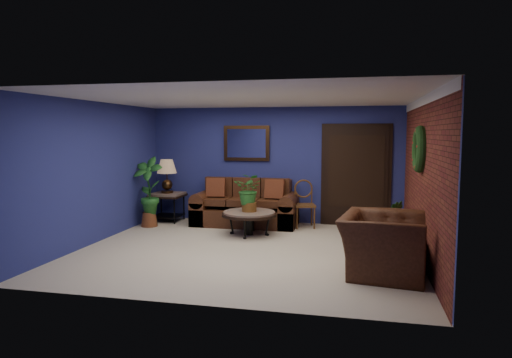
% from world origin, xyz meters
% --- Properties ---
extents(floor, '(5.50, 5.50, 0.00)m').
position_xyz_m(floor, '(0.00, 0.00, 0.00)').
color(floor, beige).
rests_on(floor, ground).
extents(wall_back, '(5.50, 0.04, 2.50)m').
position_xyz_m(wall_back, '(0.00, 2.50, 1.25)').
color(wall_back, navy).
rests_on(wall_back, ground).
extents(wall_left, '(0.04, 5.00, 2.50)m').
position_xyz_m(wall_left, '(-2.75, 0.00, 1.25)').
color(wall_left, navy).
rests_on(wall_left, ground).
extents(wall_right_brick, '(0.04, 5.00, 2.50)m').
position_xyz_m(wall_right_brick, '(2.75, 0.00, 1.25)').
color(wall_right_brick, maroon).
rests_on(wall_right_brick, ground).
extents(ceiling, '(5.50, 5.00, 0.02)m').
position_xyz_m(ceiling, '(0.00, 0.00, 2.50)').
color(ceiling, silver).
rests_on(ceiling, wall_back).
extents(crown_molding, '(0.03, 5.00, 0.14)m').
position_xyz_m(crown_molding, '(2.72, 0.00, 2.43)').
color(crown_molding, white).
rests_on(crown_molding, wall_right_brick).
extents(wall_mirror, '(1.02, 0.06, 0.77)m').
position_xyz_m(wall_mirror, '(-0.60, 2.46, 1.72)').
color(wall_mirror, '#3E2714').
rests_on(wall_mirror, wall_back).
extents(closet_door, '(1.44, 0.06, 2.18)m').
position_xyz_m(closet_door, '(1.75, 2.47, 1.05)').
color(closet_door, black).
rests_on(closet_door, wall_back).
extents(wreath, '(0.16, 0.72, 0.72)m').
position_xyz_m(wreath, '(2.69, 0.05, 1.70)').
color(wreath, black).
rests_on(wreath, wall_right_brick).
extents(sofa, '(2.18, 0.94, 0.98)m').
position_xyz_m(sofa, '(-0.52, 2.08, 0.32)').
color(sofa, '#492515').
rests_on(sofa, ground).
extents(coffee_table, '(1.05, 1.05, 0.45)m').
position_xyz_m(coffee_table, '(-0.22, 1.12, 0.39)').
color(coffee_table, '#59534E').
rests_on(coffee_table, ground).
extents(end_table, '(0.69, 0.69, 0.63)m').
position_xyz_m(end_table, '(-2.30, 2.05, 0.48)').
color(end_table, '#59534E').
rests_on(end_table, ground).
extents(table_lamp, '(0.43, 0.43, 0.71)m').
position_xyz_m(table_lamp, '(-2.30, 2.05, 1.09)').
color(table_lamp, '#3E2714').
rests_on(table_lamp, end_table).
extents(side_chair, '(0.51, 0.51, 0.98)m').
position_xyz_m(side_chair, '(0.71, 2.12, 0.55)').
color(side_chair, brown).
rests_on(side_chair, ground).
extents(armchair, '(1.30, 1.43, 0.83)m').
position_xyz_m(armchair, '(2.15, -0.83, 0.41)').
color(armchair, '#492515').
rests_on(armchair, ground).
extents(coffee_plant, '(0.59, 0.52, 0.73)m').
position_xyz_m(coffee_plant, '(-0.22, 1.12, 0.85)').
color(coffee_plant, brown).
rests_on(coffee_plant, coffee_table).
extents(floor_plant, '(0.43, 0.38, 0.83)m').
position_xyz_m(floor_plant, '(2.35, 0.56, 0.43)').
color(floor_plant, brown).
rests_on(floor_plant, ground).
extents(tall_plant, '(0.71, 0.54, 1.46)m').
position_xyz_m(tall_plant, '(-2.45, 1.45, 0.79)').
color(tall_plant, brown).
rests_on(tall_plant, ground).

